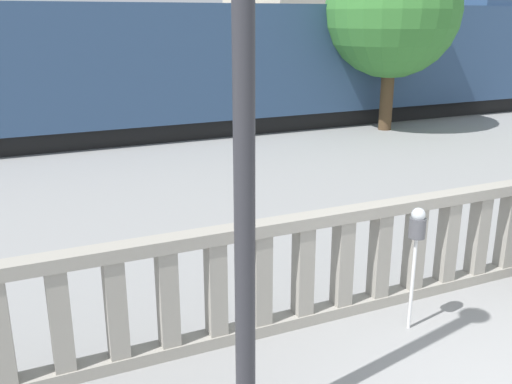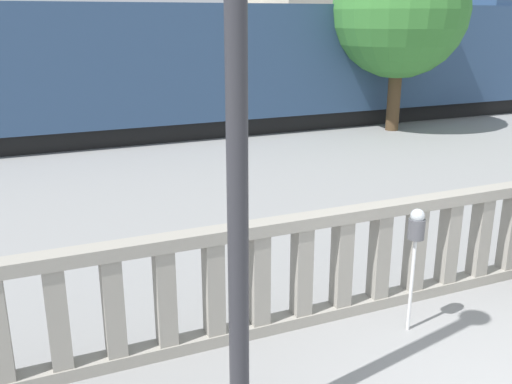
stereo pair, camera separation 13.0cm
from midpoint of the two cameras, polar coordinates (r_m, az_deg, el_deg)
balustrade at (r=7.18m, az=12.73°, el=-6.28°), size 14.72×0.24×1.35m
lamppost at (r=4.18m, az=-1.03°, el=7.25°), size 0.37×0.37×5.28m
parking_meter at (r=6.55m, az=16.26°, el=-3.94°), size 0.19×0.19×1.48m
train_near at (r=18.06m, az=-3.57°, el=12.45°), size 25.82×2.92×4.44m
tree_left at (r=18.55m, az=14.42°, el=17.23°), size 4.11×4.11×5.73m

